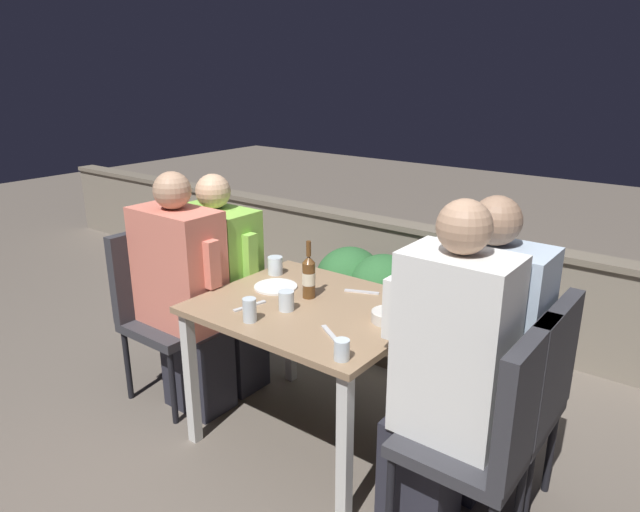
# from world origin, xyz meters

# --- Properties ---
(ground_plane) EXTENTS (16.00, 16.00, 0.00)m
(ground_plane) POSITION_xyz_m (0.00, 0.00, 0.00)
(ground_plane) COLOR #665B51
(parapet_wall) EXTENTS (9.00, 0.18, 0.71)m
(parapet_wall) POSITION_xyz_m (0.00, 1.58, 0.36)
(parapet_wall) COLOR gray
(parapet_wall) RESTS_ON ground_plane
(dining_table) EXTENTS (1.00, 0.84, 0.72)m
(dining_table) POSITION_xyz_m (0.00, 0.00, 0.63)
(dining_table) COLOR #937556
(dining_table) RESTS_ON ground_plane
(planter_hedge) EXTENTS (0.93, 0.47, 0.66)m
(planter_hedge) POSITION_xyz_m (-0.22, 0.99, 0.37)
(planter_hedge) COLOR brown
(planter_hedge) RESTS_ON ground_plane
(chair_left_near) EXTENTS (0.45, 0.45, 0.94)m
(chair_left_near) POSITION_xyz_m (-0.94, -0.14, 0.56)
(chair_left_near) COLOR #333338
(chair_left_near) RESTS_ON ground_plane
(person_coral_top) EXTENTS (0.52, 0.26, 1.28)m
(person_coral_top) POSITION_xyz_m (-0.74, -0.14, 0.64)
(person_coral_top) COLOR #282833
(person_coral_top) RESTS_ON ground_plane
(chair_left_far) EXTENTS (0.45, 0.45, 0.94)m
(chair_left_far) POSITION_xyz_m (-0.96, 0.14, 0.56)
(chair_left_far) COLOR #333338
(chair_left_far) RESTS_ON ground_plane
(person_green_blouse) EXTENTS (0.52, 0.26, 1.23)m
(person_green_blouse) POSITION_xyz_m (-0.75, 0.14, 0.61)
(person_green_blouse) COLOR #282833
(person_green_blouse) RESTS_ON ground_plane
(chair_right_near) EXTENTS (0.45, 0.45, 0.94)m
(chair_right_near) POSITION_xyz_m (0.95, -0.16, 0.56)
(chair_right_near) COLOR #333338
(chair_right_near) RESTS_ON ground_plane
(person_white_polo) EXTENTS (0.48, 0.26, 1.36)m
(person_white_polo) POSITION_xyz_m (0.75, -0.16, 0.68)
(person_white_polo) COLOR #282833
(person_white_polo) RESTS_ON ground_plane
(chair_right_far) EXTENTS (0.45, 0.45, 0.94)m
(chair_right_far) POSITION_xyz_m (0.95, 0.13, 0.56)
(chair_right_far) COLOR #333338
(chair_right_far) RESTS_ON ground_plane
(person_blue_shirt) EXTENTS (0.51, 0.26, 1.32)m
(person_blue_shirt) POSITION_xyz_m (0.75, 0.13, 0.66)
(person_blue_shirt) COLOR #282833
(person_blue_shirt) RESTS_ON ground_plane
(beer_bottle) EXTENTS (0.06, 0.06, 0.28)m
(beer_bottle) POSITION_xyz_m (-0.07, 0.06, 0.83)
(beer_bottle) COLOR brown
(beer_bottle) RESTS_ON dining_table
(plate_0) EXTENTS (0.22, 0.22, 0.01)m
(plate_0) POSITION_xyz_m (-0.27, 0.06, 0.73)
(plate_0) COLOR white
(plate_0) RESTS_ON dining_table
(bowl_0) EXTENTS (0.12, 0.12, 0.04)m
(bowl_0) POSITION_xyz_m (0.34, 0.30, 0.75)
(bowl_0) COLOR silver
(bowl_0) RESTS_ON dining_table
(bowl_1) EXTENTS (0.15, 0.15, 0.05)m
(bowl_1) POSITION_xyz_m (0.38, 0.06, 0.75)
(bowl_1) COLOR beige
(bowl_1) RESTS_ON dining_table
(glass_cup_0) EXTENTS (0.08, 0.08, 0.09)m
(glass_cup_0) POSITION_xyz_m (-0.41, 0.20, 0.77)
(glass_cup_0) COLOR silver
(glass_cup_0) RESTS_ON dining_table
(glass_cup_1) EXTENTS (0.06, 0.06, 0.12)m
(glass_cup_1) POSITION_xyz_m (0.44, 0.17, 0.78)
(glass_cup_1) COLOR silver
(glass_cup_1) RESTS_ON dining_table
(glass_cup_2) EXTENTS (0.07, 0.07, 0.09)m
(glass_cup_2) POSITION_xyz_m (-0.05, -0.12, 0.77)
(glass_cup_2) COLOR silver
(glass_cup_2) RESTS_ON dining_table
(glass_cup_3) EXTENTS (0.06, 0.06, 0.11)m
(glass_cup_3) POSITION_xyz_m (-0.10, -0.30, 0.78)
(glass_cup_3) COLOR silver
(glass_cup_3) RESTS_ON dining_table
(glass_cup_4) EXTENTS (0.06, 0.06, 0.08)m
(glass_cup_4) POSITION_xyz_m (0.41, -0.34, 0.76)
(glass_cup_4) COLOR silver
(glass_cup_4) RESTS_ON dining_table
(fork_0) EXTENTS (0.15, 0.11, 0.01)m
(fork_0) POSITION_xyz_m (0.26, -0.20, 0.73)
(fork_0) COLOR silver
(fork_0) RESTS_ON dining_table
(fork_1) EXTENTS (0.16, 0.08, 0.01)m
(fork_1) POSITION_xyz_m (0.10, 0.26, 0.73)
(fork_1) COLOR silver
(fork_1) RESTS_ON dining_table
(fork_2) EXTENTS (0.05, 0.17, 0.01)m
(fork_2) POSITION_xyz_m (-0.21, -0.19, 0.73)
(fork_2) COLOR silver
(fork_2) RESTS_ON dining_table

